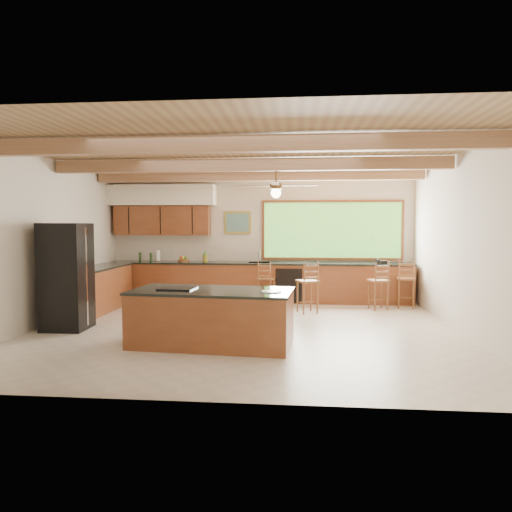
{
  "coord_description": "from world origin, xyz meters",
  "views": [
    {
      "loc": [
        0.88,
        -7.68,
        1.78
      ],
      "look_at": [
        0.11,
        0.8,
        1.21
      ],
      "focal_mm": 32.0,
      "sensor_mm": 36.0,
      "label": 1
    }
  ],
  "objects": [
    {
      "name": "ground",
      "position": [
        0.0,
        0.0,
        0.0
      ],
      "size": [
        7.2,
        7.2,
        0.0
      ],
      "primitive_type": "plane",
      "color": "beige",
      "rests_on": "ground"
    },
    {
      "name": "room_shell",
      "position": [
        -0.17,
        0.65,
        2.21
      ],
      "size": [
        7.27,
        6.54,
        3.02
      ],
      "color": "beige",
      "rests_on": "ground"
    },
    {
      "name": "counter_run",
      "position": [
        -0.82,
        2.52,
        0.46
      ],
      "size": [
        7.12,
        3.1,
        1.22
      ],
      "color": "brown",
      "rests_on": "ground"
    },
    {
      "name": "island",
      "position": [
        -0.38,
        -1.05,
        0.42
      ],
      "size": [
        2.46,
        1.31,
        0.85
      ],
      "rotation": [
        0.0,
        0.0,
        -0.08
      ],
      "color": "brown",
      "rests_on": "ground"
    },
    {
      "name": "refrigerator",
      "position": [
        -3.05,
        -0.25,
        0.91
      ],
      "size": [
        0.73,
        0.71,
        1.82
      ],
      "rotation": [
        0.0,
        0.0,
        0.03
      ],
      "color": "black",
      "rests_on": "ground"
    },
    {
      "name": "bar_stool_a",
      "position": [
        1.1,
        1.54,
        0.64
      ],
      "size": [
        0.51,
        0.51,
        1.07
      ],
      "rotation": [
        0.0,
        0.0,
        0.42
      ],
      "color": "brown",
      "rests_on": "ground"
    },
    {
      "name": "bar_stool_b",
      "position": [
        0.19,
        2.4,
        0.58
      ],
      "size": [
        0.42,
        0.42,
        0.98
      ],
      "rotation": [
        0.0,
        0.0,
        -0.2
      ],
      "color": "brown",
      "rests_on": "ground"
    },
    {
      "name": "bar_stool_c",
      "position": [
        3.24,
        2.3,
        0.62
      ],
      "size": [
        0.45,
        0.45,
        1.05
      ],
      "rotation": [
        0.0,
        0.0,
        -0.21
      ],
      "color": "brown",
      "rests_on": "ground"
    },
    {
      "name": "bar_stool_d",
      "position": [
        2.6,
        2.02,
        0.61
      ],
      "size": [
        0.46,
        0.46,
        1.03
      ],
      "rotation": [
        0.0,
        0.0,
        0.3
      ],
      "color": "brown",
      "rests_on": "ground"
    }
  ]
}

